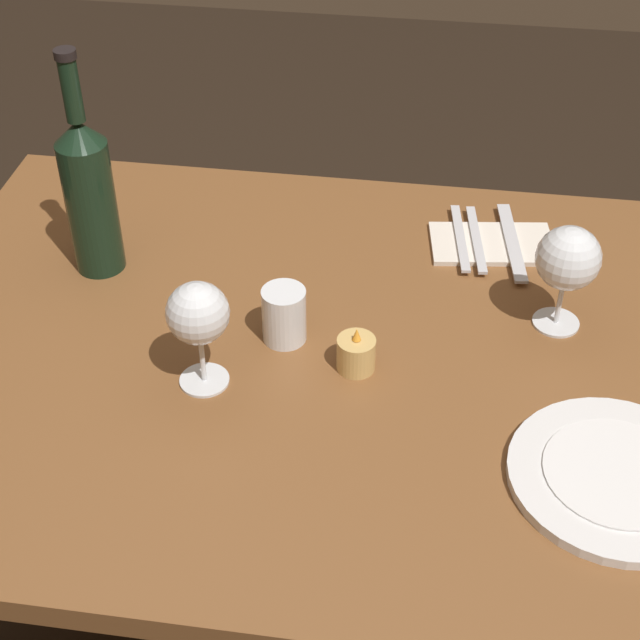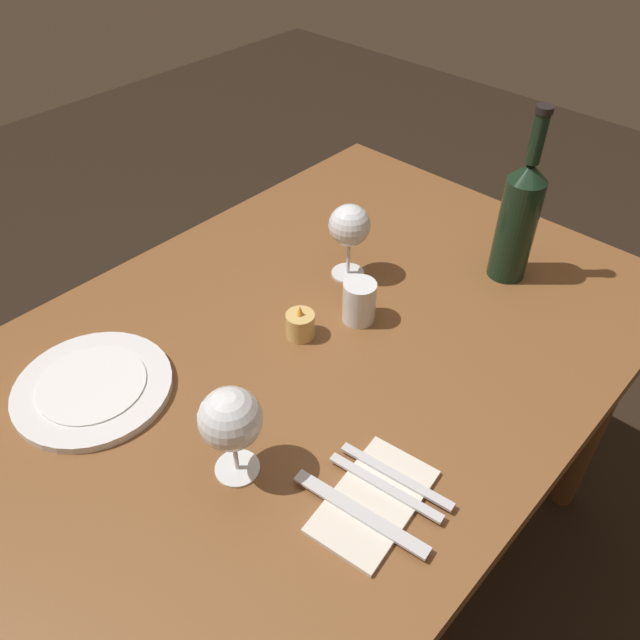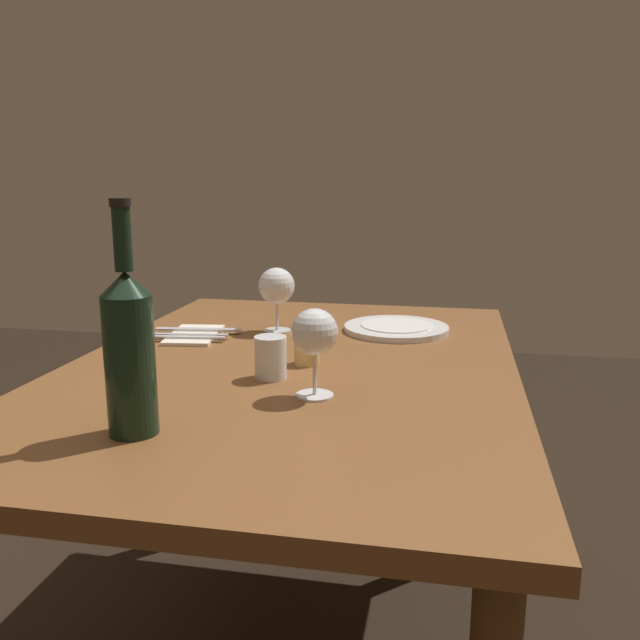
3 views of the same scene
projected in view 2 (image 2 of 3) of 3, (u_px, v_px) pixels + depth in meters
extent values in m
plane|color=black|center=(315.00, 553.00, 1.61)|extent=(6.00, 6.00, 0.00)
cube|color=brown|center=(313.00, 350.00, 1.13)|extent=(1.30, 0.90, 0.04)
cylinder|color=brown|center=(355.00, 279.00, 1.89)|extent=(0.06, 0.06, 0.70)
cylinder|color=brown|center=(598.00, 413.00, 1.50)|extent=(0.06, 0.06, 0.70)
cylinder|color=white|center=(237.00, 468.00, 0.92)|extent=(0.07, 0.07, 0.00)
cylinder|color=white|center=(235.00, 452.00, 0.89)|extent=(0.01, 0.01, 0.07)
sphere|color=white|center=(230.00, 419.00, 0.85)|extent=(0.09, 0.09, 0.09)
cylinder|color=beige|center=(230.00, 420.00, 0.85)|extent=(0.07, 0.07, 0.03)
cylinder|color=white|center=(348.00, 273.00, 1.27)|extent=(0.07, 0.07, 0.00)
cylinder|color=white|center=(348.00, 256.00, 1.24)|extent=(0.01, 0.01, 0.08)
sphere|color=white|center=(350.00, 225.00, 1.20)|extent=(0.08, 0.08, 0.08)
cylinder|color=beige|center=(350.00, 226.00, 1.20)|extent=(0.06, 0.06, 0.03)
cylinder|color=black|center=(516.00, 230.00, 1.20)|extent=(0.07, 0.07, 0.21)
cone|color=black|center=(530.00, 172.00, 1.12)|extent=(0.07, 0.07, 0.03)
cylinder|color=black|center=(538.00, 139.00, 1.08)|extent=(0.03, 0.03, 0.09)
cylinder|color=black|center=(545.00, 110.00, 1.05)|extent=(0.03, 0.03, 0.01)
cylinder|color=white|center=(359.00, 302.00, 1.14)|extent=(0.06, 0.06, 0.08)
cylinder|color=silver|center=(359.00, 305.00, 1.15)|extent=(0.05, 0.05, 0.06)
cylinder|color=#DBB266|center=(299.00, 326.00, 1.12)|extent=(0.05, 0.05, 0.05)
cylinder|color=white|center=(299.00, 328.00, 1.12)|extent=(0.04, 0.04, 0.03)
cone|color=#F99E2D|center=(299.00, 311.00, 1.10)|extent=(0.01, 0.01, 0.02)
cylinder|color=white|center=(93.00, 388.00, 1.03)|extent=(0.26, 0.26, 0.01)
cylinder|color=white|center=(92.00, 384.00, 1.03)|extent=(0.17, 0.17, 0.00)
cube|color=silver|center=(373.00, 501.00, 0.88)|extent=(0.20, 0.13, 0.01)
cube|color=silver|center=(385.00, 487.00, 0.89)|extent=(0.04, 0.18, 0.00)
cube|color=silver|center=(396.00, 476.00, 0.90)|extent=(0.04, 0.18, 0.00)
cube|color=silver|center=(360.00, 513.00, 0.86)|extent=(0.05, 0.21, 0.00)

